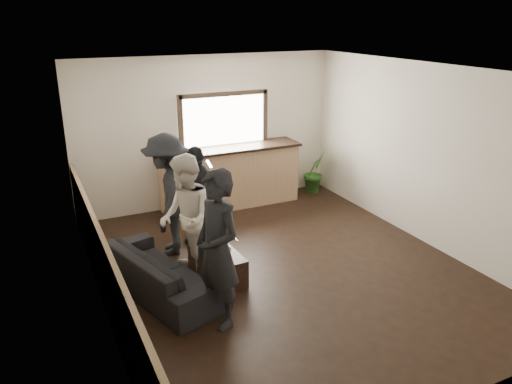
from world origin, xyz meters
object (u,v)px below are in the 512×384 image
bar_counter (230,173)px  sofa (160,271)px  potted_plant (315,172)px  coffee_table (217,265)px  person_d (198,195)px  person_c (168,195)px  cup_b (228,251)px  person_b (186,219)px  cup_a (205,244)px  person_a (218,250)px

bar_counter → sofa: 3.29m
sofa → potted_plant: (3.90, 2.50, 0.13)m
sofa → coffee_table: bearing=-107.0°
sofa → person_d: (0.97, 1.23, 0.50)m
person_c → person_d: bearing=124.8°
cup_b → person_b: person_b is taller
cup_a → person_d: size_ratio=0.07×
cup_a → cup_b: 0.41m
person_c → person_b: bearing=20.1°
bar_counter → potted_plant: (1.85, -0.05, -0.21)m
coffee_table → person_c: (-0.35, 1.09, 0.73)m
cup_b → person_b: bearing=143.3°
cup_b → person_a: (-0.46, -0.84, 0.50)m
cup_a → person_c: bearing=106.7°
cup_a → person_c: size_ratio=0.06×
bar_counter → person_b: 2.84m
bar_counter → person_c: bearing=-137.7°
potted_plant → person_c: (-3.45, -1.41, 0.50)m
person_c → person_d: (0.52, 0.13, -0.13)m
bar_counter → person_d: bearing=-129.4°
sofa → person_c: person_c is taller
person_a → person_c: (-0.00, 2.06, -0.02)m
person_c → person_d: person_c is taller
sofa → person_d: size_ratio=1.28×
coffee_table → potted_plant: (3.10, 2.50, 0.23)m
person_b → person_d: person_b is taller
coffee_table → person_b: size_ratio=0.52×
potted_plant → coffee_table: bearing=-141.1°
sofa → person_c: size_ratio=1.10×
coffee_table → potted_plant: 3.99m
sofa → person_a: size_ratio=1.08×
sofa → cup_b: (0.91, -0.13, 0.15)m
cup_a → person_a: size_ratio=0.06×
person_a → coffee_table: bearing=146.9°
sofa → cup_b: size_ratio=21.21×
sofa → person_c: bearing=-39.5°
sofa → cup_b: bearing=-115.4°
person_b → person_d: 1.14m
person_b → person_c: size_ratio=0.95×
potted_plant → person_c: bearing=-157.8°
potted_plant → person_b: 4.17m
bar_counter → sofa: bearing=-128.8°
person_b → potted_plant: bearing=132.2°
person_b → bar_counter: bearing=154.3°
potted_plant → person_d: bearing=-156.5°
sofa → cup_a: bearing=-89.9°
bar_counter → person_c: bar_counter is taller
sofa → person_a: person_a is taller
cup_a → potted_plant: bearing=35.6°
bar_counter → cup_a: 2.69m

